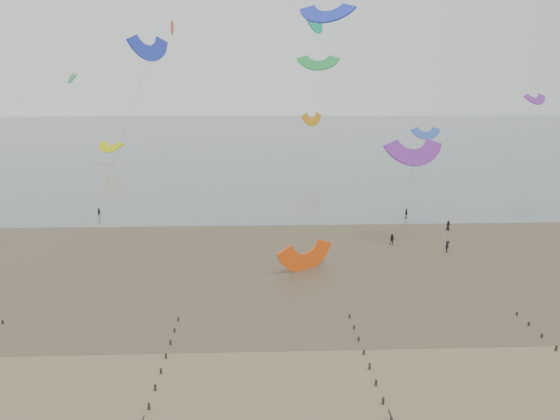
{
  "coord_description": "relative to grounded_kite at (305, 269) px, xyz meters",
  "views": [
    {
      "loc": [
        -5.5,
        -41.07,
        24.43
      ],
      "look_at": [
        -2.73,
        28.0,
        8.0
      ],
      "focal_mm": 35.0,
      "sensor_mm": 36.0,
      "label": 1
    }
  ],
  "objects": [
    {
      "name": "ground",
      "position": [
        -0.65,
        -27.48,
        0.0
      ],
      "size": [
        500.0,
        500.0,
        0.0
      ],
      "primitive_type": "plane",
      "color": "brown",
      "rests_on": "ground"
    },
    {
      "name": "sea_and_shore",
      "position": [
        -4.72,
        6.92,
        0.01
      ],
      "size": [
        500.0,
        665.0,
        0.03
      ],
      "color": "#475654",
      "rests_on": "ground"
    },
    {
      "name": "kitesurfers",
      "position": [
        37.29,
        21.98,
        0.83
      ],
      "size": [
        109.43,
        28.2,
        1.84
      ],
      "color": "black",
      "rests_on": "ground"
    },
    {
      "name": "grounded_kite",
      "position": [
        0.0,
        0.0,
        0.0
      ],
      "size": [
        9.36,
        8.89,
        4.07
      ],
      "primitive_type": null,
      "rotation": [
        1.54,
        0.0,
        0.58
      ],
      "color": "#FF5210",
      "rests_on": "ground"
    },
    {
      "name": "kites_airborne",
      "position": [
        -10.03,
        64.11,
        20.46
      ],
      "size": [
        245.26,
        126.24,
        41.61
      ],
      "color": "orange",
      "rests_on": "ground"
    }
  ]
}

